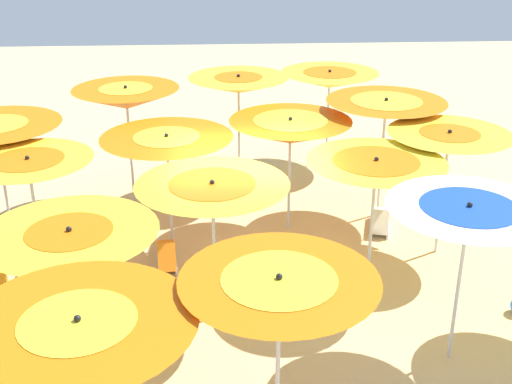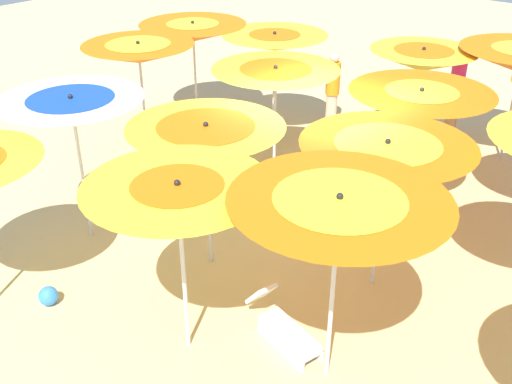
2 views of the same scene
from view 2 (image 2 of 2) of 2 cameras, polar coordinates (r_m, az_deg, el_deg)
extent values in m
cube|color=#D1B57F|center=(9.99, 4.92, -2.75)|extent=(38.44, 38.44, 0.04)
cylinder|color=silver|center=(12.56, 22.97, 7.01)|extent=(0.05, 0.05, 1.98)
cylinder|color=silver|center=(6.60, 7.20, -10.15)|extent=(0.05, 0.05, 2.16)
cone|color=orange|center=(5.98, 7.83, -2.10)|extent=(2.24, 2.24, 0.35)
cone|color=yellow|center=(5.94, 7.88, -1.47)|extent=(1.32, 1.32, 0.21)
sphere|color=black|center=(5.88, 7.96, -0.40)|extent=(0.07, 0.07, 0.07)
cylinder|color=silver|center=(8.17, 11.52, -3.05)|extent=(0.05, 0.05, 1.93)
cone|color=orange|center=(7.71, 12.21, 3.03)|extent=(2.21, 2.21, 0.44)
cone|color=yellow|center=(7.67, 12.28, 3.65)|extent=(1.33, 1.33, 0.26)
sphere|color=black|center=(7.61, 12.41, 4.71)|extent=(0.07, 0.07, 0.07)
cylinder|color=silver|center=(10.14, 14.61, 3.12)|extent=(0.05, 0.05, 1.90)
cone|color=orange|center=(9.77, 15.30, 8.13)|extent=(2.25, 2.25, 0.38)
cone|color=yellow|center=(9.74, 15.38, 8.68)|extent=(1.13, 1.13, 0.19)
sphere|color=black|center=(9.70, 15.47, 9.34)|extent=(0.07, 0.07, 0.07)
cylinder|color=silver|center=(12.24, 14.91, 7.64)|extent=(0.05, 0.05, 1.91)
cone|color=yellow|center=(11.94, 15.50, 11.90)|extent=(2.00, 2.00, 0.40)
cone|color=orange|center=(11.92, 15.56, 12.34)|extent=(1.11, 1.11, 0.22)
sphere|color=black|center=(11.88, 15.65, 12.96)|extent=(0.07, 0.07, 0.07)
cylinder|color=silver|center=(7.01, -6.86, -7.96)|extent=(0.05, 0.05, 2.06)
cone|color=yellow|center=(6.45, -7.39, -0.62)|extent=(2.05, 2.05, 0.32)
cone|color=orange|center=(6.40, -7.44, 0.07)|extent=(1.00, 1.00, 0.16)
sphere|color=black|center=(6.35, -7.50, 0.88)|extent=(0.07, 0.07, 0.07)
cylinder|color=silver|center=(8.47, -4.47, -1.02)|extent=(0.05, 0.05, 1.99)
cone|color=yellow|center=(8.02, -4.74, 5.14)|extent=(2.12, 2.12, 0.33)
cone|color=orange|center=(7.99, -4.76, 5.59)|extent=(1.31, 1.31, 0.20)
sphere|color=black|center=(7.94, -4.80, 6.42)|extent=(0.07, 0.07, 0.07)
cylinder|color=silver|center=(10.59, 1.77, 5.55)|extent=(0.05, 0.05, 2.01)
cone|color=yellow|center=(10.23, 1.85, 10.73)|extent=(2.15, 2.15, 0.33)
cone|color=orange|center=(10.20, 1.86, 11.14)|extent=(1.21, 1.21, 0.18)
sphere|color=black|center=(10.17, 1.87, 11.76)|extent=(0.07, 0.07, 0.07)
cylinder|color=silver|center=(12.59, 1.70, 9.51)|extent=(0.05, 0.05, 2.03)
cone|color=yellow|center=(12.29, 1.77, 13.97)|extent=(2.11, 2.11, 0.32)
cone|color=orange|center=(12.27, 1.78, 14.37)|extent=(1.03, 1.03, 0.16)
sphere|color=black|center=(12.24, 1.78, 14.84)|extent=(0.07, 0.07, 0.07)
cylinder|color=silver|center=(9.42, -16.09, 1.38)|extent=(0.05, 0.05, 2.06)
cone|color=white|center=(9.01, -16.98, 7.19)|extent=(2.08, 2.08, 0.43)
cone|color=#1947B2|center=(8.97, -17.07, 7.74)|extent=(1.23, 1.23, 0.26)
sphere|color=black|center=(8.92, -17.21, 8.65)|extent=(0.07, 0.07, 0.07)
cylinder|color=silver|center=(11.89, -10.58, 7.94)|extent=(0.05, 0.05, 2.08)
cone|color=orange|center=(11.57, -11.05, 12.74)|extent=(2.07, 2.07, 0.36)
cone|color=yellow|center=(11.55, -11.09, 13.13)|extent=(1.19, 1.19, 0.20)
sphere|color=black|center=(11.51, -11.15, 13.74)|extent=(0.07, 0.07, 0.07)
cylinder|color=silver|center=(13.47, -5.77, 10.65)|extent=(0.05, 0.05, 2.01)
cone|color=orange|center=(13.19, -5.99, 14.80)|extent=(2.26, 2.26, 0.37)
cone|color=yellow|center=(13.17, -6.01, 15.23)|extent=(1.10, 1.10, 0.18)
sphere|color=black|center=(13.14, -6.04, 15.71)|extent=(0.07, 0.07, 0.07)
cube|color=silver|center=(7.64, 4.10, -13.48)|extent=(0.87, 0.26, 0.14)
cube|color=silver|center=(7.51, 2.29, -14.38)|extent=(0.87, 0.26, 0.14)
cube|color=white|center=(7.49, 3.23, -13.25)|extent=(0.94, 0.51, 0.10)
cube|color=white|center=(7.70, 0.52, -9.60)|extent=(0.39, 0.37, 0.39)
cube|color=silver|center=(10.95, 11.63, 0.31)|extent=(0.86, 0.12, 0.14)
cube|color=silver|center=(10.71, 10.99, -0.32)|extent=(0.86, 0.12, 0.14)
cube|color=orange|center=(10.77, 11.38, 0.56)|extent=(0.88, 0.38, 0.10)
cube|color=orange|center=(10.86, 8.81, 2.50)|extent=(0.33, 0.32, 0.42)
cube|color=silver|center=(13.34, 0.19, 6.31)|extent=(0.98, 0.27, 0.14)
cube|color=silver|center=(13.09, -0.39, 5.86)|extent=(0.98, 0.27, 0.14)
cube|color=white|center=(13.16, -0.10, 6.57)|extent=(1.04, 0.53, 0.10)
cube|color=white|center=(13.39, -2.69, 7.81)|extent=(0.44, 0.38, 0.32)
cylinder|color=#A3704C|center=(13.53, 18.04, 6.88)|extent=(0.24, 0.24, 0.88)
cylinder|color=#D82672|center=(13.26, 18.59, 10.17)|extent=(0.30, 0.30, 0.77)
sphere|color=#A3704C|center=(13.12, 18.94, 12.24)|extent=(0.24, 0.24, 0.24)
cylinder|color=beige|center=(13.36, 7.13, 7.64)|extent=(0.24, 0.24, 0.79)
cylinder|color=orange|center=(13.11, 7.33, 10.65)|extent=(0.30, 0.30, 0.69)
sphere|color=beige|center=(12.98, 7.45, 12.54)|extent=(0.21, 0.21, 0.21)
sphere|color=#337FE5|center=(8.58, -19.09, -9.29)|extent=(0.26, 0.26, 0.26)
camera|label=1|loc=(16.33, -25.64, 28.59)|focal=46.93mm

